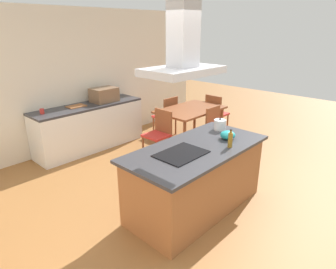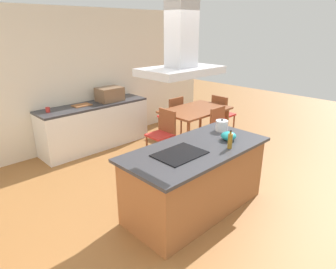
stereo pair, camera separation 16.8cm
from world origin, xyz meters
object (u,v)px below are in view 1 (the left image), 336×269
Objects in this scene: cutting_board at (76,106)px; chair_facing_back_wall at (167,114)px; dining_table at (190,113)px; chair_facing_island at (217,127)px; tea_kettle at (220,125)px; olive_oil_bottle at (230,140)px; range_hood at (183,51)px; mixing_bowl at (228,135)px; chair_at_left_end at (159,130)px; coffee_mug_red at (42,111)px; cooktop at (181,154)px; countertop_microwave at (104,95)px; chair_at_right_end at (215,111)px.

chair_facing_back_wall is at bearing -20.33° from cutting_board.
chair_facing_island is at bearing -90.00° from dining_table.
tea_kettle is at bearing -144.72° from chair_facing_island.
range_hood is (-0.59, 0.30, 1.10)m from olive_oil_bottle.
mixing_bowl is 0.60× the size of cutting_board.
chair_at_left_end is at bearing 180.00° from dining_table.
olive_oil_bottle is 0.30m from mixing_bowl.
coffee_mug_red is 0.10× the size of chair_at_left_end.
tea_kettle is at bearing -117.00° from chair_facing_back_wall.
olive_oil_bottle is 2.66× the size of coffee_mug_red.
cooktop is 2.67m from dining_table.
coffee_mug_red is 2.84m from dining_table.
cutting_board is 1.67m from chair_at_left_end.
range_hood is at bearing -133.44° from chair_facing_back_wall.
range_hood is (0.36, -2.93, 1.16)m from coffee_mug_red.
mixing_bowl reaches higher than chair_facing_back_wall.
countertop_microwave reaches higher than chair_at_right_end.
chair_at_right_end is (3.05, 1.59, -0.40)m from cooktop.
mixing_bowl is at bearing -91.98° from countertop_microwave.
cooktop is 0.67× the size of chair_at_left_end.
olive_oil_bottle reaches higher than cooktop.
olive_oil_bottle reaches higher than coffee_mug_red.
chair_at_left_end is (0.15, 1.42, -0.47)m from tea_kettle.
dining_table is 1.57× the size of chair_at_right_end.
chair_facing_island and chair_at_right_end have the same top height.
chair_facing_island is (0.00, -1.33, 0.00)m from chair_facing_back_wall.
mixing_bowl reaches higher than coffee_mug_red.
chair_facing_back_wall and chair_facing_island have the same top height.
tea_kettle is at bearing -86.88° from countertop_microwave.
cutting_board is 2.74m from chair_facing_island.
olive_oil_bottle is 0.27× the size of chair_at_right_end.
chair_facing_island is 1.00× the size of chair_at_right_end.
chair_facing_back_wall is 1.00× the size of chair_at_right_end.
chair_facing_island is 0.99× the size of range_hood.
countertop_microwave is 1.81m from dining_table.
chair_at_right_end reaches higher than dining_table.
dining_table is (1.54, 1.89, -0.33)m from olive_oil_bottle.
cooktop is 1.09m from tea_kettle.
chair_facing_island is (2.49, -2.00, -0.44)m from coffee_mug_red.
range_hood reaches higher than cutting_board.
olive_oil_bottle is 0.17× the size of dining_table.
range_hood is (-2.13, -0.92, 1.59)m from chair_facing_island.
olive_oil_bottle is at bearing -27.22° from cooktop.
cutting_board is 0.38× the size of chair_facing_back_wall.
mixing_bowl is 2.28× the size of coffee_mug_red.
countertop_microwave is 0.36× the size of dining_table.
cooktop is 3.13m from chair_facing_back_wall.
chair_at_right_end is at bearing 27.52° from range_hood.
chair_at_left_end is 1.83m from chair_at_right_end.
chair_facing_back_wall is 1.00× the size of chair_facing_island.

